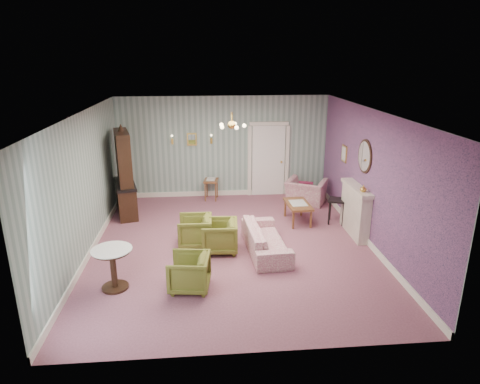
{
  "coord_description": "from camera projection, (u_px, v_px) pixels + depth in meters",
  "views": [
    {
      "loc": [
        -0.57,
        -8.37,
        3.99
      ],
      "look_at": [
        0.2,
        0.4,
        1.1
      ],
      "focal_mm": 31.48,
      "sensor_mm": 36.0,
      "label": 1
    }
  ],
  "objects": [
    {
      "name": "gilt_mirror_back",
      "position": [
        192.0,
        139.0,
        11.89
      ],
      "size": [
        0.28,
        0.06,
        0.36
      ],
      "primitive_type": null,
      "color": "gold",
      "rests_on": "wall_back"
    },
    {
      "name": "wall_left",
      "position": [
        85.0,
        186.0,
        8.51
      ],
      "size": [
        0.0,
        7.0,
        7.0
      ],
      "primitive_type": "plane",
      "rotation": [
        1.57,
        0.0,
        1.57
      ],
      "color": "gray",
      "rests_on": "ground"
    },
    {
      "name": "olive_chair_b",
      "position": [
        220.0,
        235.0,
        8.86
      ],
      "size": [
        0.72,
        0.76,
        0.75
      ],
      "primitive_type": "imported",
      "rotation": [
        0.0,
        0.0,
        -1.63
      ],
      "color": "olive",
      "rests_on": "floor"
    },
    {
      "name": "wall_right",
      "position": [
        371.0,
        179.0,
        9.02
      ],
      "size": [
        0.0,
        7.0,
        7.0
      ],
      "primitive_type": "plane",
      "rotation": [
        1.57,
        0.0,
        -1.57
      ],
      "color": "gray",
      "rests_on": "ground"
    },
    {
      "name": "wall_right_floral",
      "position": [
        371.0,
        179.0,
        9.01
      ],
      "size": [
        0.0,
        7.0,
        7.0
      ],
      "primitive_type": "plane",
      "rotation": [
        1.57,
        0.0,
        -1.57
      ],
      "color": "#B75B93",
      "rests_on": "ground"
    },
    {
      "name": "wall_back",
      "position": [
        224.0,
        147.0,
        12.08
      ],
      "size": [
        6.0,
        0.0,
        6.0
      ],
      "primitive_type": "plane",
      "rotation": [
        1.57,
        0.0,
        0.0
      ],
      "color": "gray",
      "rests_on": "ground"
    },
    {
      "name": "sconce_left",
      "position": [
        172.0,
        140.0,
        11.82
      ],
      "size": [
        0.16,
        0.12,
        0.3
      ],
      "primitive_type": null,
      "color": "gold",
      "rests_on": "wall_back"
    },
    {
      "name": "framed_print",
      "position": [
        344.0,
        154.0,
        10.62
      ],
      "size": [
        0.04,
        0.34,
        0.42
      ],
      "primitive_type": null,
      "color": "gold",
      "rests_on": "wall_right"
    },
    {
      "name": "floor",
      "position": [
        233.0,
        246.0,
        9.22
      ],
      "size": [
        7.0,
        7.0,
        0.0
      ],
      "primitive_type": "plane",
      "color": "#905467",
      "rests_on": "ground"
    },
    {
      "name": "wall_front",
      "position": [
        251.0,
        260.0,
        5.45
      ],
      "size": [
        6.0,
        0.0,
        6.0
      ],
      "primitive_type": "plane",
      "rotation": [
        -1.57,
        0.0,
        0.0
      ],
      "color": "gray",
      "rests_on": "ground"
    },
    {
      "name": "olive_chair_c",
      "position": [
        195.0,
        230.0,
        9.13
      ],
      "size": [
        0.68,
        0.73,
        0.73
      ],
      "primitive_type": "imported",
      "rotation": [
        0.0,
        0.0,
        -1.6
      ],
      "color": "olive",
      "rests_on": "floor"
    },
    {
      "name": "fireplace",
      "position": [
        355.0,
        210.0,
        9.65
      ],
      "size": [
        0.3,
        1.4,
        1.16
      ],
      "primitive_type": null,
      "color": "beige",
      "rests_on": "floor"
    },
    {
      "name": "nesting_table",
      "position": [
        211.0,
        189.0,
        12.07
      ],
      "size": [
        0.45,
        0.54,
        0.64
      ],
      "primitive_type": null,
      "rotation": [
        0.0,
        0.0,
        -0.14
      ],
      "color": "brown",
      "rests_on": "floor"
    },
    {
      "name": "chandelier",
      "position": [
        232.0,
        126.0,
        8.4
      ],
      "size": [
        0.56,
        0.56,
        0.36
      ],
      "primitive_type": null,
      "color": "gold",
      "rests_on": "ceiling"
    },
    {
      "name": "burgundy_cushion",
      "position": [
        306.0,
        188.0,
        11.58
      ],
      "size": [
        0.41,
        0.28,
        0.39
      ],
      "primitive_type": "cube",
      "rotation": [
        0.17,
        0.0,
        -0.35
      ],
      "color": "maroon",
      "rests_on": "wingback_chair"
    },
    {
      "name": "olive_chair_a",
      "position": [
        189.0,
        271.0,
        7.42
      ],
      "size": [
        0.73,
        0.76,
        0.71
      ],
      "primitive_type": "imported",
      "rotation": [
        0.0,
        0.0,
        -1.69
      ],
      "color": "olive",
      "rests_on": "floor"
    },
    {
      "name": "ceiling",
      "position": [
        232.0,
        112.0,
        8.31
      ],
      "size": [
        7.0,
        7.0,
        0.0
      ],
      "primitive_type": "plane",
      "rotation": [
        3.14,
        0.0,
        0.0
      ],
      "color": "white",
      "rests_on": "ground"
    },
    {
      "name": "door",
      "position": [
        268.0,
        159.0,
        12.26
      ],
      "size": [
        1.12,
        0.12,
        2.16
      ],
      "primitive_type": null,
      "color": "white",
      "rests_on": "floor"
    },
    {
      "name": "pedestal_table",
      "position": [
        113.0,
        269.0,
        7.42
      ],
      "size": [
        0.91,
        0.91,
        0.78
      ],
      "primitive_type": null,
      "rotation": [
        0.0,
        0.0,
        -0.34
      ],
      "color": "black",
      "rests_on": "floor"
    },
    {
      "name": "mantel_vase",
      "position": [
        363.0,
        189.0,
        9.07
      ],
      "size": [
        0.15,
        0.15,
        0.15
      ],
      "primitive_type": "imported",
      "color": "gold",
      "rests_on": "fireplace"
    },
    {
      "name": "coffee_table",
      "position": [
        298.0,
        212.0,
        10.45
      ],
      "size": [
        0.59,
        1.0,
        0.5
      ],
      "primitive_type": null,
      "rotation": [
        0.0,
        0.0,
        0.05
      ],
      "color": "brown",
      "rests_on": "floor"
    },
    {
      "name": "wingback_chair",
      "position": [
        306.0,
        188.0,
        11.73
      ],
      "size": [
        1.23,
        1.08,
        0.9
      ],
      "primitive_type": "imported",
      "rotation": [
        0.0,
        0.0,
        2.65
      ],
      "color": "#A24165",
      "rests_on": "floor"
    },
    {
      "name": "oval_mirror",
      "position": [
        365.0,
        156.0,
        9.27
      ],
      "size": [
        0.04,
        0.76,
        0.84
      ],
      "primitive_type": null,
      "color": "white",
      "rests_on": "wall_right"
    },
    {
      "name": "dresser",
      "position": [
        124.0,
        171.0,
        10.69
      ],
      "size": [
        0.8,
        1.46,
        2.31
      ],
      "primitive_type": null,
      "rotation": [
        0.0,
        0.0,
        0.24
      ],
      "color": "black",
      "rests_on": "floor"
    },
    {
      "name": "side_table_black",
      "position": [
        337.0,
        211.0,
        10.35
      ],
      "size": [
        0.54,
        0.54,
        0.63
      ],
      "primitive_type": null,
      "rotation": [
        0.0,
        0.0,
        -0.37
      ],
      "color": "black",
      "rests_on": "floor"
    },
    {
      "name": "sofa_chintz",
      "position": [
        266.0,
        235.0,
        8.85
      ],
      "size": [
        0.69,
        1.96,
        0.75
      ],
      "primitive_type": "imported",
      "rotation": [
        0.0,
        0.0,
        1.64
      ],
      "color": "#A24165",
      "rests_on": "floor"
    },
    {
      "name": "sconce_right",
      "position": [
        211.0,
        139.0,
        11.91
      ],
      "size": [
        0.16,
        0.12,
        0.3
      ],
      "primitive_type": null,
      "color": "gold",
      "rests_on": "wall_back"
    }
  ]
}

